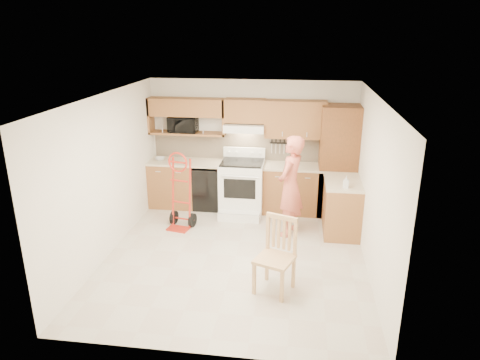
% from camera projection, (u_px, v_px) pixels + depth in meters
% --- Properties ---
extents(floor, '(4.00, 4.50, 0.02)m').
position_uv_depth(floor, '(236.00, 256.00, 6.99)').
color(floor, beige).
rests_on(floor, ground).
extents(ceiling, '(4.00, 4.50, 0.02)m').
position_uv_depth(ceiling, '(235.00, 96.00, 6.17)').
color(ceiling, white).
rests_on(ceiling, ground).
extents(wall_back, '(4.00, 0.02, 2.50)m').
position_uv_depth(wall_back, '(252.00, 144.00, 8.69)').
color(wall_back, silver).
rests_on(wall_back, ground).
extents(wall_front, '(4.00, 0.02, 2.50)m').
position_uv_depth(wall_front, '(203.00, 254.00, 4.46)').
color(wall_front, silver).
rests_on(wall_front, ground).
extents(wall_left, '(0.02, 4.50, 2.50)m').
position_uv_depth(wall_left, '(107.00, 176.00, 6.84)').
color(wall_left, silver).
rests_on(wall_left, ground).
extents(wall_right, '(0.02, 4.50, 2.50)m').
position_uv_depth(wall_right, '(374.00, 188.00, 6.32)').
color(wall_right, silver).
rests_on(wall_right, ground).
extents(backsplash, '(3.92, 0.03, 0.55)m').
position_uv_depth(backsplash, '(252.00, 147.00, 8.69)').
color(backsplash, beige).
rests_on(backsplash, wall_back).
extents(lower_cab_left, '(0.90, 0.60, 0.90)m').
position_uv_depth(lower_cab_left, '(173.00, 184.00, 8.86)').
color(lower_cab_left, brown).
rests_on(lower_cab_left, ground).
extents(dishwasher, '(0.60, 0.60, 0.85)m').
position_uv_depth(dishwasher, '(210.00, 187.00, 8.77)').
color(dishwasher, black).
rests_on(dishwasher, ground).
extents(lower_cab_right, '(1.14, 0.60, 0.90)m').
position_uv_depth(lower_cab_right, '(293.00, 189.00, 8.56)').
color(lower_cab_right, brown).
rests_on(lower_cab_right, ground).
extents(countertop_left, '(1.50, 0.63, 0.04)m').
position_uv_depth(countertop_left, '(187.00, 162.00, 8.67)').
color(countertop_left, beige).
rests_on(countertop_left, lower_cab_left).
extents(countertop_right, '(1.14, 0.63, 0.04)m').
position_uv_depth(countertop_right, '(294.00, 166.00, 8.40)').
color(countertop_right, beige).
rests_on(countertop_right, lower_cab_right).
extents(cab_return_right, '(0.60, 1.00, 0.90)m').
position_uv_depth(cab_return_right, '(342.00, 208.00, 7.70)').
color(cab_return_right, brown).
rests_on(cab_return_right, ground).
extents(countertop_return, '(0.63, 1.00, 0.04)m').
position_uv_depth(countertop_return, '(344.00, 182.00, 7.54)').
color(countertop_return, beige).
rests_on(countertop_return, cab_return_right).
extents(pantry_tall, '(0.70, 0.60, 2.10)m').
position_uv_depth(pantry_tall, '(338.00, 161.00, 8.26)').
color(pantry_tall, brown).
rests_on(pantry_tall, ground).
extents(upper_cab_left, '(1.50, 0.33, 0.34)m').
position_uv_depth(upper_cab_left, '(187.00, 107.00, 8.45)').
color(upper_cab_left, brown).
rests_on(upper_cab_left, wall_back).
extents(upper_shelf_mw, '(1.50, 0.33, 0.04)m').
position_uv_depth(upper_shelf_mw, '(188.00, 133.00, 8.62)').
color(upper_shelf_mw, brown).
rests_on(upper_shelf_mw, wall_back).
extents(upper_cab_center, '(0.76, 0.33, 0.44)m').
position_uv_depth(upper_cab_center, '(245.00, 111.00, 8.32)').
color(upper_cab_center, brown).
rests_on(upper_cab_center, wall_back).
extents(upper_cab_right, '(1.14, 0.33, 0.70)m').
position_uv_depth(upper_cab_right, '(296.00, 119.00, 8.24)').
color(upper_cab_right, brown).
rests_on(upper_cab_right, wall_back).
extents(range_hood, '(0.76, 0.46, 0.14)m').
position_uv_depth(range_hood, '(245.00, 127.00, 8.36)').
color(range_hood, white).
rests_on(range_hood, wall_back).
extents(knife_strip, '(0.40, 0.05, 0.29)m').
position_uv_depth(knife_strip, '(280.00, 146.00, 8.57)').
color(knife_strip, black).
rests_on(knife_strip, backsplash).
extents(microwave, '(0.56, 0.38, 0.31)m').
position_uv_depth(microwave, '(183.00, 124.00, 8.57)').
color(microwave, black).
rests_on(microwave, upper_shelf_mw).
extents(range, '(0.82, 1.08, 1.21)m').
position_uv_depth(range, '(242.00, 183.00, 8.44)').
color(range, white).
rests_on(range, ground).
extents(person, '(0.62, 0.75, 1.75)m').
position_uv_depth(person, '(290.00, 186.00, 7.47)').
color(person, '#D36350').
rests_on(person, ground).
extents(hand_truck, '(0.58, 0.55, 1.27)m').
position_uv_depth(hand_truck, '(179.00, 195.00, 7.78)').
color(hand_truck, red).
rests_on(hand_truck, ground).
extents(dining_chair, '(0.62, 0.64, 1.04)m').
position_uv_depth(dining_chair, '(275.00, 257.00, 5.90)').
color(dining_chair, tan).
rests_on(dining_chair, ground).
extents(soap_bottle, '(0.10, 0.10, 0.20)m').
position_uv_depth(soap_bottle, '(346.00, 182.00, 7.18)').
color(soap_bottle, white).
rests_on(soap_bottle, countertop_return).
extents(bowl, '(0.23, 0.23, 0.05)m').
position_uv_depth(bowl, '(160.00, 159.00, 8.73)').
color(bowl, white).
rests_on(bowl, countertop_left).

